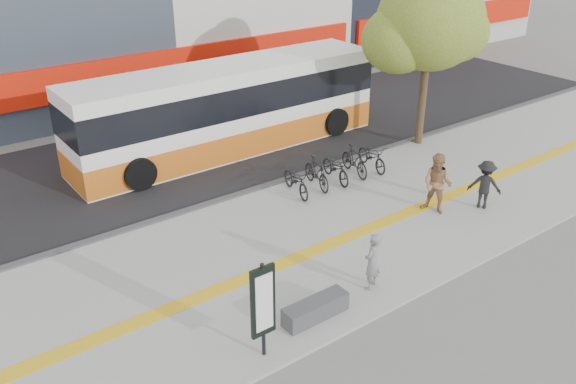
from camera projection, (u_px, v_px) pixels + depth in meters
ground at (364, 259)px, 15.74m from camera, size 120.00×120.00×0.00m
sidewalk at (327, 235)px, 16.80m from camera, size 40.00×7.00×0.08m
tactile_strip at (339, 241)px, 16.42m from camera, size 40.00×0.45×0.01m
street at (196, 152)px, 22.20m from camera, size 40.00×8.00×0.06m
curb at (257, 189)px, 19.31m from camera, size 40.00×0.25×0.14m
bench at (316, 309)px, 13.35m from camera, size 1.60×0.45×0.45m
signboard at (263, 303)px, 11.81m from camera, size 0.55×0.10×2.20m
street_tree at (427, 23)px, 21.05m from camera, size 4.40×3.80×6.31m
bus at (228, 111)px, 21.80m from camera, size 11.74×2.78×3.13m
bicycle_row at (336, 168)px, 19.69m from camera, size 4.20×1.79×0.99m
seated_woman at (372, 261)px, 14.17m from camera, size 0.63×0.53×1.47m
pedestrian_tan at (437, 184)px, 17.53m from camera, size 0.96×1.08×1.83m
pedestrian_dark at (485, 184)px, 17.87m from camera, size 1.01×1.12×1.50m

